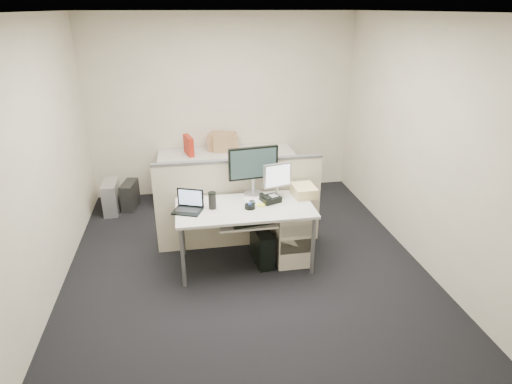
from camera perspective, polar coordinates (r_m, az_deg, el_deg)
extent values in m
cube|color=black|center=(5.05, -1.43, -9.54)|extent=(4.00, 4.50, 0.01)
cube|color=white|center=(4.23, -1.82, 22.88)|extent=(4.00, 4.50, 0.01)
cube|color=beige|center=(6.62, -4.46, 11.23)|extent=(4.00, 0.02, 2.70)
cube|color=beige|center=(2.46, 6.11, -11.10)|extent=(4.00, 0.02, 2.70)
cube|color=beige|center=(4.63, -26.93, 3.38)|extent=(0.02, 4.50, 2.70)
cube|color=beige|center=(5.12, 21.26, 6.08)|extent=(0.02, 4.50, 2.70)
cube|color=#B5B2AA|center=(4.69, -1.52, -2.14)|extent=(1.50, 0.75, 0.03)
cylinder|color=slate|center=(4.55, -9.72, -8.66)|extent=(0.04, 0.04, 0.70)
cylinder|color=slate|center=(5.11, -9.82, -4.83)|extent=(0.04, 0.04, 0.70)
cylinder|color=slate|center=(4.73, 7.61, -7.17)|extent=(0.04, 0.04, 0.70)
cylinder|color=slate|center=(5.27, 5.57, -3.65)|extent=(0.04, 0.04, 0.70)
cube|color=#B5B2AA|center=(4.58, -1.17, -4.17)|extent=(0.62, 0.32, 0.02)
cube|color=beige|center=(5.01, 4.71, -5.45)|extent=(0.40, 0.55, 0.65)
cube|color=#C1B39D|center=(5.16, -2.21, -1.69)|extent=(2.00, 0.06, 1.10)
cube|color=beige|center=(6.59, -3.92, 2.22)|extent=(2.00, 0.60, 0.72)
cube|color=black|center=(4.89, -0.36, 2.81)|extent=(0.60, 0.29, 0.58)
cube|color=#B7B7BC|center=(4.83, 2.84, 1.47)|extent=(0.36, 0.24, 0.41)
cube|color=black|center=(4.58, -9.19, -1.37)|extent=(0.35, 0.31, 0.22)
cylinder|color=black|center=(4.64, -0.82, -1.94)|extent=(0.15, 0.15, 0.04)
cube|color=black|center=(4.79, 1.95, -0.96)|extent=(0.25, 0.23, 0.06)
cube|color=white|center=(4.81, 0.04, -1.17)|extent=(0.30, 0.34, 0.01)
cube|color=yellow|center=(4.71, 0.65, -1.74)|extent=(0.11, 0.11, 0.01)
cylinder|color=black|center=(4.64, -5.85, -1.19)|extent=(0.11, 0.11, 0.18)
ellipsoid|color=yellow|center=(4.81, 1.61, -1.00)|extent=(0.19, 0.05, 0.04)
cube|color=black|center=(4.77, -0.47, -1.40)|extent=(0.06, 0.11, 0.01)
cube|color=#DBC988|center=(4.97, 6.39, 0.18)|extent=(0.26, 0.33, 0.12)
cube|color=black|center=(4.54, -0.47, -4.09)|extent=(0.45, 0.21, 0.02)
cube|color=black|center=(4.97, 0.84, -7.24)|extent=(0.23, 0.46, 0.41)
cube|color=black|center=(6.56, -16.45, -0.40)|extent=(0.25, 0.45, 0.39)
cube|color=#B7B7BC|center=(6.50, -18.73, -0.62)|extent=(0.20, 0.49, 0.45)
cube|color=#A9784C|center=(6.54, -4.60, 6.66)|extent=(0.45, 0.39, 0.28)
cube|color=#A9784C|center=(6.52, -4.13, 6.54)|extent=(0.38, 0.30, 0.27)
cube|color=#A82212|center=(6.37, -8.97, 6.07)|extent=(0.15, 0.33, 0.30)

